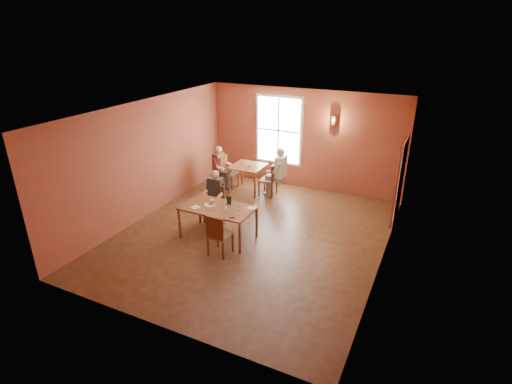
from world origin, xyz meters
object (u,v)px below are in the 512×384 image
at_px(chair_diner_main, 214,205).
at_px(chair_empty, 220,234).
at_px(chair_diner_white, 268,179).
at_px(chair_diner_maroon, 229,173).
at_px(diner_maroon, 228,168).
at_px(main_table, 218,222).
at_px(second_table, 248,178).
at_px(diner_white, 269,173).
at_px(diner_main, 213,199).

height_order(chair_diner_main, chair_empty, chair_empty).
bearing_deg(chair_diner_main, chair_diner_white, -103.49).
relative_size(chair_empty, chair_diner_maroon, 0.98).
distance_m(chair_diner_white, diner_maroon, 1.34).
bearing_deg(chair_diner_white, chair_empty, -173.39).
bearing_deg(main_table, chair_diner_white, 89.54).
bearing_deg(second_table, diner_white, 0.00).
bearing_deg(diner_main, chair_diner_maroon, -70.61).
bearing_deg(chair_diner_maroon, chair_empty, 26.21).
relative_size(chair_empty, second_table, 1.05).
bearing_deg(diner_maroon, second_table, 90.00).
relative_size(diner_main, diner_maroon, 1.00).
bearing_deg(diner_white, diner_main, 165.95).
relative_size(chair_diner_main, chair_diner_maroon, 0.94).
bearing_deg(chair_diner_white, chair_diner_main, 166.51).
distance_m(chair_empty, diner_white, 3.48).
bearing_deg(second_table, chair_diner_main, -86.65).
relative_size(chair_diner_main, chair_diner_white, 0.94).
relative_size(chair_diner_white, diner_maroon, 0.78).
distance_m(second_table, diner_maroon, 0.72).
bearing_deg(diner_maroon, chair_diner_maroon, 90.00).
xyz_separation_m(diner_main, diner_white, (0.55, 2.21, 0.07)).
height_order(chair_empty, diner_white, diner_white).
xyz_separation_m(chair_diner_main, second_table, (-0.13, 2.18, -0.06)).
distance_m(diner_main, diner_white, 2.28).
bearing_deg(diner_white, diner_maroon, 90.00).
relative_size(main_table, chair_diner_white, 1.69).
xyz_separation_m(chair_empty, chair_diner_white, (-0.40, 3.45, 0.01)).
height_order(diner_main, second_table, diner_main).
bearing_deg(chair_empty, chair_diner_main, 128.85).
xyz_separation_m(chair_diner_main, diner_main, (0.00, -0.03, 0.16)).
distance_m(chair_diner_main, second_table, 2.18).
bearing_deg(second_table, diner_main, -86.70).
bearing_deg(diner_main, main_table, 128.88).
bearing_deg(diner_main, second_table, -86.70).
bearing_deg(chair_diner_white, diner_maroon, 90.00).
bearing_deg(chair_diner_main, chair_diner_maroon, -70.37).
relative_size(chair_empty, chair_diner_white, 0.98).
bearing_deg(diner_maroon, chair_diner_white, 90.00).
xyz_separation_m(diner_main, second_table, (-0.13, 2.21, -0.22)).
height_order(chair_diner_white, chair_diner_maroon, same).
xyz_separation_m(diner_main, chair_diner_white, (0.52, 2.21, -0.14)).
distance_m(main_table, diner_maroon, 3.13).
xyz_separation_m(main_table, chair_diner_main, (-0.50, 0.65, 0.08)).
bearing_deg(chair_diner_maroon, diner_main, 19.39).
xyz_separation_m(second_table, diner_maroon, (-0.68, 0.00, 0.22)).
xyz_separation_m(diner_main, diner_maroon, (-0.81, 2.21, 0.00)).
height_order(second_table, chair_diner_maroon, chair_diner_maroon).
relative_size(diner_white, diner_maroon, 1.11).
relative_size(main_table, chair_diner_maroon, 1.69).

